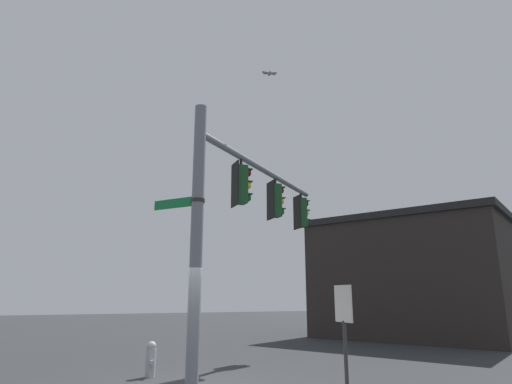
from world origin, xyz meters
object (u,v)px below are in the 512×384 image
traffic_light_mid_outer (302,213)px  bird_flying (269,73)px  traffic_light_mid_inner (276,201)px  fire_hydrant (151,359)px  historical_marker (344,321)px  traffic_light_nearest_pole (241,185)px  street_name_sign (186,202)px

traffic_light_mid_outer → bird_flying: bearing=-43.4°
traffic_light_mid_inner → fire_hydrant: 5.85m
traffic_light_mid_outer → historical_marker: size_ratio=0.62×
traffic_light_nearest_pole → traffic_light_mid_inner: 2.23m
traffic_light_mid_outer → street_name_sign: bearing=-52.5°
street_name_sign → traffic_light_mid_inner: bearing=125.8°
traffic_light_mid_inner → bird_flying: size_ratio=2.80×
street_name_sign → traffic_light_mid_outer: bearing=127.5°
historical_marker → fire_hydrant: bearing=-133.3°
traffic_light_mid_outer → street_name_sign: size_ratio=1.18×
street_name_sign → fire_hydrant: street_name_sign is taller
historical_marker → traffic_light_mid_outer: bearing=159.8°
street_name_sign → fire_hydrant: bearing=-169.2°
traffic_light_mid_outer → bird_flying: size_ratio=2.80×
traffic_light_mid_inner → bird_flying: bearing=-32.2°
traffic_light_mid_outer → street_name_sign: (3.93, -5.12, -0.84)m
traffic_light_nearest_pole → traffic_light_mid_inner: same height
traffic_light_nearest_pole → traffic_light_mid_inner: size_ratio=1.00×
traffic_light_mid_outer → bird_flying: bird_flying is taller
traffic_light_nearest_pole → bird_flying: bearing=112.4°
traffic_light_mid_inner → fire_hydrant: traffic_light_mid_inner is taller
traffic_light_mid_outer → historical_marker: 6.76m
traffic_light_nearest_pole → street_name_sign: bearing=-59.5°
street_name_sign → bird_flying: bearing=117.6°
street_name_sign → bird_flying: 5.60m
traffic_light_nearest_pole → traffic_light_mid_outer: size_ratio=1.00×
street_name_sign → bird_flying: (-1.46, 2.78, 4.63)m
fire_hydrant → historical_marker: historical_marker is taller
street_name_sign → bird_flying: size_ratio=2.38×
historical_marker → street_name_sign: bearing=-116.2°
traffic_light_mid_inner → historical_marker: bearing=-4.5°
traffic_light_mid_inner → street_name_sign: size_ratio=1.18×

